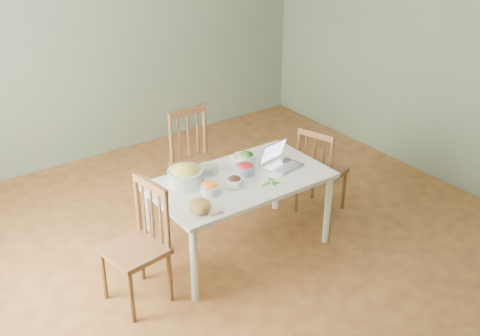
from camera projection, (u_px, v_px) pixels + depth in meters
floor at (240, 245)px, 5.34m from camera, size 5.00×5.00×0.00m
wall_back at (108, 38)px, 6.52m from camera, size 5.00×0.00×2.70m
wall_right at (440, 53)px, 6.01m from camera, size 0.00×5.00×2.70m
dining_table at (240, 214)px, 5.14m from camera, size 1.51×0.85×0.71m
chair_far at (199, 163)px, 5.68m from camera, size 0.45×0.42×1.00m
chair_left at (134, 247)px, 4.45m from camera, size 0.48×0.49×0.99m
chair_right at (322, 169)px, 5.68m from camera, size 0.49×0.50×0.91m
bread_boule at (200, 206)px, 4.46m from camera, size 0.20×0.20×0.11m
butter_stick at (216, 213)px, 4.46m from camera, size 0.11×0.04×0.03m
bowl_squash at (185, 175)px, 4.85m from camera, size 0.31×0.31×0.17m
bowl_carrot at (210, 188)px, 4.74m from camera, size 0.21×0.21×0.09m
bowl_onion at (208, 168)px, 5.05m from camera, size 0.17×0.17×0.09m
bowl_mushroom at (234, 182)px, 4.83m from camera, size 0.16×0.16×0.09m
bowl_redpep at (245, 169)px, 5.03m from camera, size 0.22×0.22×0.10m
bowl_broccoli at (246, 157)px, 5.23m from camera, size 0.19×0.19×0.10m
flatbread at (243, 156)px, 5.34m from camera, size 0.23×0.23×0.02m
basil_bunch at (269, 182)px, 4.90m from camera, size 0.18×0.18×0.02m
laptop at (285, 157)px, 5.11m from camera, size 0.34×0.32×0.21m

